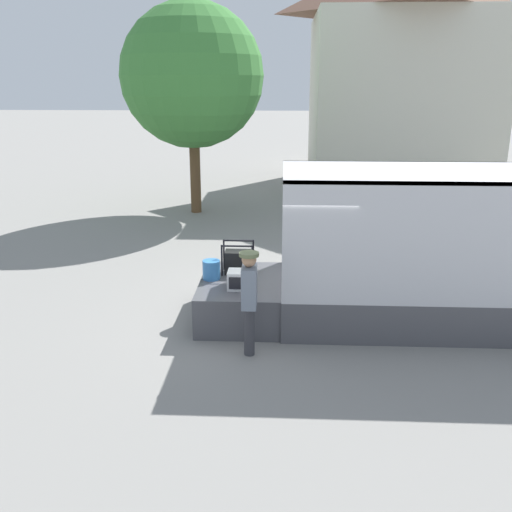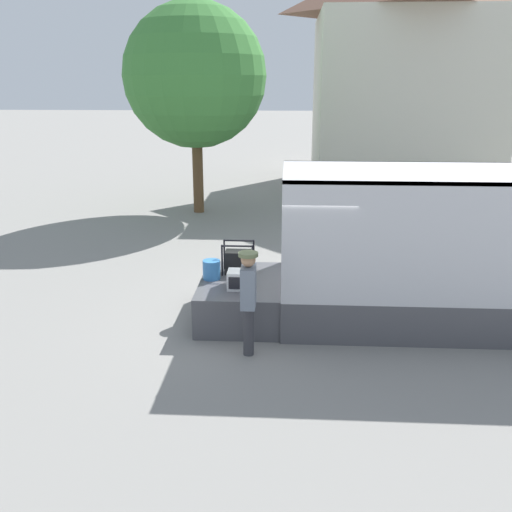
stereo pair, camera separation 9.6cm
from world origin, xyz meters
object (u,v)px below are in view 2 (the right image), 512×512
Objects in this scene: portable_generator at (239,261)px; worker_person at (248,292)px; box_truck at (512,277)px; orange_bucket at (212,270)px; street_tree at (195,76)px; microwave at (240,280)px.

worker_person reaches higher than portable_generator.
box_truck reaches higher than worker_person.
street_tree is at bearing 100.44° from orange_bucket.
microwave is at bearing 101.55° from worker_person.
microwave is at bearing -39.64° from orange_bucket.
portable_generator is 0.64m from orange_bucket.
box_truck is at bearing -0.27° from orange_bucket.
microwave is 0.73× the size of portable_generator.
street_tree reaches higher than worker_person.
street_tree reaches higher than box_truck.
worker_person is at bearing -76.88° from street_tree.
worker_person is at bearing -63.25° from orange_bucket.
orange_bucket is at bearing 116.75° from worker_person.
portable_generator is 0.35× the size of worker_person.
box_truck reaches higher than microwave.
portable_generator reaches higher than microwave.
worker_person reaches higher than orange_bucket.
portable_generator is 2.08m from worker_person.
portable_generator is 9.76m from street_tree.
portable_generator is at bearing 96.32° from microwave.
box_truck is 5.12m from microwave.
box_truck reaches higher than portable_generator.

